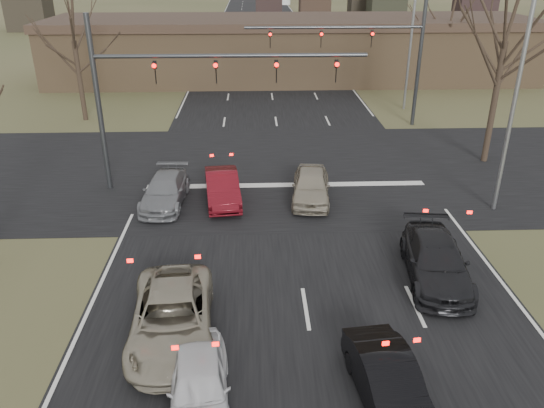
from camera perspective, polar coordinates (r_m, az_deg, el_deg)
The scene contains 16 objects.
ground at distance 14.85m, azimuth 4.80°, elevation -18.05°, with size 360.00×360.00×0.00m, color #3E4725.
road_main at distance 71.47m, azimuth -0.91°, elevation 16.95°, with size 14.00×300.00×0.02m, color black.
road_cross at distance 27.70m, azimuth 1.28°, elevation 3.66°, with size 200.00×14.00×0.02m, color black.
building at distance 49.43m, azimuth 2.11°, elevation 16.39°, with size 42.40×10.40×5.30m.
mast_arm_near at distance 24.54m, azimuth -10.92°, elevation 12.76°, with size 12.12×0.24×8.00m.
mast_arm_far at distance 34.99m, azimuth 11.14°, elevation 16.24°, with size 11.12×0.24×8.00m.
streetlight_right_near at distance 23.64m, azimuth 24.56°, elevation 11.81°, with size 2.34×0.25×10.00m.
streetlight_right_far at distance 39.54m, azimuth 14.58°, elevation 17.74°, with size 2.34×0.25×10.00m.
tree_left_far at distance 37.62m, azimuth -21.05°, elevation 19.31°, with size 5.70×5.70×9.50m.
car_silver_suv at distance 15.86m, azimuth -10.70°, elevation -11.87°, with size 2.35×5.10×1.42m, color #A49C85.
car_white_sedan at distance 13.80m, azimuth -7.84°, elevation -18.66°, with size 1.51×3.74×1.28m, color silver.
car_black_hatch at distance 14.03m, azimuth 12.41°, elevation -18.24°, with size 1.34×3.86×1.27m, color black.
car_charcoal_sedan at distance 19.05m, azimuth 17.22°, elevation -5.84°, with size 1.96×4.83×1.40m, color black.
car_grey_ahead at distance 24.17m, azimuth -11.42°, elevation 1.42°, with size 1.77×4.36×1.26m, color gray.
car_red_ahead at distance 24.00m, azimuth -5.36°, elevation 1.79°, with size 1.44×4.12×1.36m, color #5B0D15.
car_silver_ahead at distance 24.09m, azimuth 4.21°, elevation 1.99°, with size 1.67×4.15×1.41m, color #A69C86.
Camera 1 is at (-1.59, -10.73, 10.13)m, focal length 35.00 mm.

